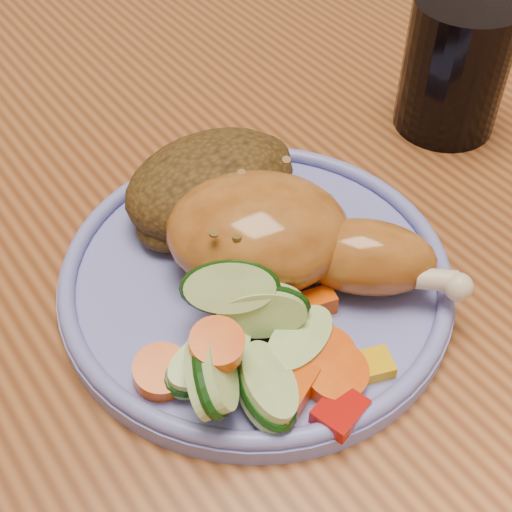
{
  "coord_description": "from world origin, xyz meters",
  "views": [
    {
      "loc": [
        -0.24,
        -0.34,
        1.08
      ],
      "look_at": [
        -0.07,
        -0.12,
        0.78
      ],
      "focal_mm": 50.0,
      "sensor_mm": 36.0,
      "label": 1
    }
  ],
  "objects_px": {
    "chair_far": "(2,70)",
    "drinking_glass": "(455,66)",
    "plate": "(256,280)",
    "dining_table": "(243,227)"
  },
  "relations": [
    {
      "from": "dining_table",
      "to": "drinking_glass",
      "type": "bearing_deg",
      "value": -24.91
    },
    {
      "from": "plate",
      "to": "drinking_glass",
      "type": "relative_size",
      "value": 2.36
    },
    {
      "from": "drinking_glass",
      "to": "chair_far",
      "type": "bearing_deg",
      "value": 101.51
    },
    {
      "from": "plate",
      "to": "dining_table",
      "type": "bearing_deg",
      "value": 58.52
    },
    {
      "from": "chair_far",
      "to": "plate",
      "type": "distance_m",
      "value": 0.79
    },
    {
      "from": "chair_far",
      "to": "drinking_glass",
      "type": "relative_size",
      "value": 9.23
    },
    {
      "from": "dining_table",
      "to": "drinking_glass",
      "type": "relative_size",
      "value": 14.2
    },
    {
      "from": "dining_table",
      "to": "chair_far",
      "type": "height_order",
      "value": "chair_far"
    },
    {
      "from": "dining_table",
      "to": "plate",
      "type": "bearing_deg",
      "value": -121.48
    },
    {
      "from": "chair_far",
      "to": "plate",
      "type": "relative_size",
      "value": 3.9
    }
  ]
}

